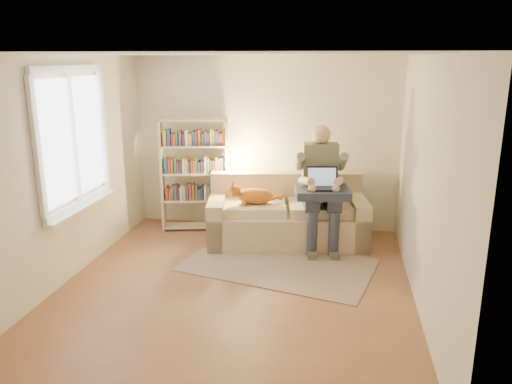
% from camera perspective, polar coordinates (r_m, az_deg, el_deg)
% --- Properties ---
extents(floor, '(4.50, 4.50, 0.00)m').
position_cam_1_polar(floor, '(5.88, -2.35, -10.77)').
color(floor, brown).
rests_on(floor, ground).
extents(ceiling, '(4.00, 4.50, 0.02)m').
position_cam_1_polar(ceiling, '(5.29, -2.67, 15.49)').
color(ceiling, white).
rests_on(ceiling, wall_back).
extents(wall_left, '(0.02, 4.50, 2.60)m').
position_cam_1_polar(wall_left, '(6.17, -21.01, 2.27)').
color(wall_left, silver).
rests_on(wall_left, floor).
extents(wall_right, '(0.02, 4.50, 2.60)m').
position_cam_1_polar(wall_right, '(5.39, 18.77, 0.74)').
color(wall_right, silver).
rests_on(wall_right, floor).
extents(wall_back, '(4.00, 0.02, 2.60)m').
position_cam_1_polar(wall_back, '(7.61, 1.05, 5.55)').
color(wall_back, silver).
rests_on(wall_back, floor).
extents(wall_front, '(4.00, 0.02, 2.60)m').
position_cam_1_polar(wall_front, '(3.37, -10.57, -7.19)').
color(wall_front, silver).
rests_on(wall_front, floor).
extents(window, '(0.12, 1.52, 1.69)m').
position_cam_1_polar(window, '(6.29, -19.75, 3.33)').
color(window, white).
rests_on(window, wall_left).
extents(sofa, '(2.33, 1.33, 0.94)m').
position_cam_1_polar(sofa, '(7.16, 3.53, -3.01)').
color(sofa, '#CBB390').
rests_on(sofa, floor).
extents(person, '(0.59, 0.83, 1.68)m').
position_cam_1_polar(person, '(6.88, 7.42, 1.29)').
color(person, slate).
rests_on(person, sofa).
extents(cat, '(0.74, 0.35, 0.28)m').
position_cam_1_polar(cat, '(6.91, -0.80, -0.41)').
color(cat, orange).
rests_on(cat, sofa).
extents(blanket, '(0.79, 0.69, 0.11)m').
position_cam_1_polar(blanket, '(6.74, 8.32, -0.02)').
color(blanket, '#272F45').
rests_on(blanket, person).
extents(laptop, '(0.46, 0.39, 0.36)m').
position_cam_1_polar(laptop, '(6.72, 8.34, 1.01)').
color(laptop, black).
rests_on(laptop, blanket).
extents(bookshelf, '(1.17, 0.47, 1.71)m').
position_cam_1_polar(bookshelf, '(7.56, -7.01, 2.64)').
color(bookshelf, beige).
rests_on(bookshelf, floor).
extents(rug, '(2.59, 1.90, 0.01)m').
position_cam_1_polar(rug, '(6.43, 2.55, -8.33)').
color(rug, gray).
rests_on(rug, floor).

